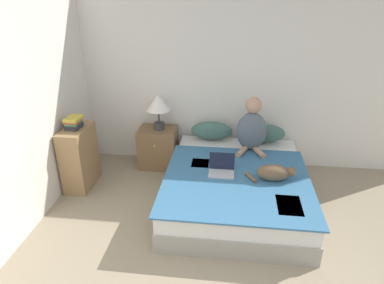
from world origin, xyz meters
name	(u,v)px	position (x,y,z in m)	size (l,w,h in m)	color
wall_back	(240,78)	(0.00, 3.21, 1.27)	(5.40, 0.05, 2.55)	silver
wall_side	(20,112)	(-2.23, 1.59, 1.27)	(0.05, 4.19, 2.55)	silver
bed	(236,187)	(0.01, 2.13, 0.21)	(1.67, 2.03, 0.43)	#9E998E
pillow_near	(212,131)	(-0.36, 3.01, 0.56)	(0.58, 0.23, 0.26)	#42665B
pillow_far	(264,133)	(0.37, 3.01, 0.56)	(0.58, 0.23, 0.26)	#42665B
person_sitting	(252,128)	(0.18, 2.73, 0.75)	(0.39, 0.38, 0.73)	slate
cat_tabby	(274,173)	(0.42, 1.97, 0.53)	(0.56, 0.20, 0.19)	brown
laptop_open	(221,169)	(-0.17, 2.06, 0.48)	(0.30, 0.25, 0.22)	#B7B7BC
nightstand	(158,147)	(-1.12, 2.93, 0.29)	(0.53, 0.44, 0.58)	brown
table_lamp	(158,104)	(-1.10, 2.94, 0.95)	(0.33, 0.33, 0.50)	#38383D
bookshelf	(79,157)	(-2.02, 2.28, 0.41)	(0.30, 0.57, 0.82)	#99754C
book_stack_top	(74,122)	(-2.03, 2.28, 0.90)	(0.20, 0.24, 0.15)	#2D2D33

